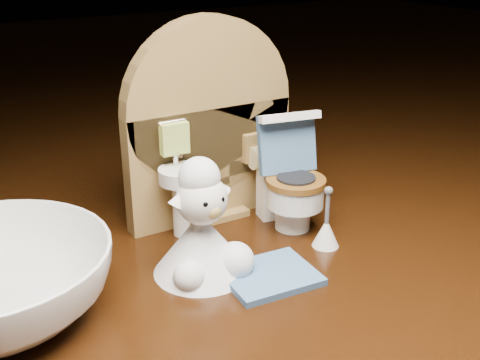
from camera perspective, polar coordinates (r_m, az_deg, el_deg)
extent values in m
cube|color=#391C09|center=(0.44, 1.38, -12.32)|extent=(2.50, 2.50, 0.10)
cube|color=olive|center=(0.45, -2.90, 1.66)|extent=(0.13, 0.02, 0.09)
cylinder|color=olive|center=(0.44, -3.01, 6.96)|extent=(0.13, 0.02, 0.13)
cube|color=olive|center=(0.46, -2.81, -3.01)|extent=(0.05, 0.04, 0.01)
cylinder|color=white|center=(0.43, -5.62, -2.51)|extent=(0.01, 0.01, 0.04)
cylinder|color=white|center=(0.42, -5.57, 0.46)|extent=(0.03, 0.03, 0.01)
cylinder|color=silver|center=(0.42, -6.15, 2.12)|extent=(0.00, 0.00, 0.01)
cube|color=#ABC050|center=(0.42, -6.23, 3.93)|extent=(0.02, 0.01, 0.02)
cube|color=olive|center=(0.45, 1.69, 3.16)|extent=(0.02, 0.01, 0.02)
cylinder|color=#CBBB85|center=(0.45, 2.09, 2.22)|extent=(0.02, 0.02, 0.02)
cylinder|color=white|center=(0.44, 5.02, -3.38)|extent=(0.03, 0.03, 0.02)
cylinder|color=white|center=(0.43, 5.28, -1.38)|extent=(0.04, 0.04, 0.02)
cylinder|color=brown|center=(0.43, 5.33, -0.14)|extent=(0.04, 0.04, 0.00)
cube|color=white|center=(0.46, 3.91, -0.40)|extent=(0.04, 0.02, 0.05)
cube|color=#426793|center=(0.44, 4.46, 3.50)|extent=(0.04, 0.02, 0.04)
cube|color=white|center=(0.43, 4.78, 5.98)|extent=(0.05, 0.02, 0.01)
cylinder|color=#B9CD2B|center=(0.45, 5.16, 3.56)|extent=(0.01, 0.01, 0.01)
cube|color=#426793|center=(0.38, 2.82, -9.04)|extent=(0.06, 0.05, 0.00)
cone|color=white|center=(0.42, 8.16, -4.94)|extent=(0.02, 0.02, 0.02)
cylinder|color=#59595B|center=(0.41, 8.30, -2.62)|extent=(0.00, 0.00, 0.02)
sphere|color=#59595B|center=(0.41, 8.40, -1.01)|extent=(0.01, 0.01, 0.01)
cone|color=white|center=(0.38, -3.71, -5.96)|extent=(0.06, 0.06, 0.04)
sphere|color=white|center=(0.38, -0.47, -7.68)|extent=(0.02, 0.02, 0.02)
sphere|color=white|center=(0.37, -4.79, -9.09)|extent=(0.02, 0.02, 0.02)
sphere|color=white|center=(0.37, -3.65, -1.82)|extent=(0.03, 0.03, 0.03)
sphere|color=tan|center=(0.36, -2.66, -2.88)|extent=(0.01, 0.01, 0.01)
sphere|color=white|center=(0.36, -3.88, 0.22)|extent=(0.03, 0.03, 0.03)
cone|color=white|center=(0.36, -5.79, -1.66)|extent=(0.01, 0.01, 0.01)
cone|color=white|center=(0.37, -1.97, -0.60)|extent=(0.01, 0.01, 0.01)
sphere|color=black|center=(0.35, -3.31, -2.29)|extent=(0.00, 0.00, 0.00)
sphere|color=black|center=(0.36, -1.79, -1.84)|extent=(0.00, 0.00, 0.00)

